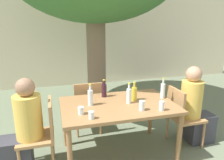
# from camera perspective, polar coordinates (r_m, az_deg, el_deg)

# --- Properties ---
(ground_plane) EXTENTS (30.00, 30.00, 0.00)m
(ground_plane) POSITION_cam_1_polar(r_m,az_deg,el_deg) (3.29, 1.48, -18.73)
(ground_plane) COLOR #667056
(cafe_building_wall) EXTENTS (10.00, 0.08, 2.80)m
(cafe_building_wall) POSITION_cam_1_polar(r_m,az_deg,el_deg) (6.31, -8.33, 11.32)
(cafe_building_wall) COLOR beige
(cafe_building_wall) RESTS_ON ground_plane
(dining_table_front) EXTENTS (1.50, 0.97, 0.77)m
(dining_table_front) POSITION_cam_1_polar(r_m,az_deg,el_deg) (2.96, 1.57, -7.66)
(dining_table_front) COLOR #996B42
(dining_table_front) RESTS_ON ground_plane
(patio_chair_0) EXTENTS (0.44, 0.44, 0.90)m
(patio_chair_0) POSITION_cam_1_polar(r_m,az_deg,el_deg) (2.93, -17.64, -12.58)
(patio_chair_0) COLOR #A87A4C
(patio_chair_0) RESTS_ON ground_plane
(patio_chair_1) EXTENTS (0.44, 0.44, 0.90)m
(patio_chair_1) POSITION_cam_1_polar(r_m,az_deg,el_deg) (3.43, 17.63, -8.32)
(patio_chair_1) COLOR #A87A4C
(patio_chair_1) RESTS_ON ground_plane
(patio_chair_2) EXTENTS (0.44, 0.44, 0.90)m
(patio_chair_2) POSITION_cam_1_polar(r_m,az_deg,el_deg) (3.61, -6.42, -6.40)
(patio_chair_2) COLOR #A87A4C
(patio_chair_2) RESTS_ON ground_plane
(person_seated_0) EXTENTS (0.56, 0.32, 1.21)m
(person_seated_0) POSITION_cam_1_polar(r_m,az_deg,el_deg) (2.94, -22.37, -12.26)
(person_seated_0) COLOR #383842
(person_seated_0) RESTS_ON ground_plane
(person_seated_1) EXTENTS (0.56, 0.31, 1.21)m
(person_seated_1) POSITION_cam_1_polar(r_m,az_deg,el_deg) (3.54, 20.90, -7.23)
(person_seated_1) COLOR #383842
(person_seated_1) RESTS_ON ground_plane
(water_bottle_0) EXTENTS (0.07, 0.07, 0.29)m
(water_bottle_0) POSITION_cam_1_polar(r_m,az_deg,el_deg) (2.86, -5.67, -4.47)
(water_bottle_0) COLOR silver
(water_bottle_0) RESTS_ON dining_table_front
(wine_bottle_1) EXTENTS (0.07, 0.07, 0.26)m
(wine_bottle_1) POSITION_cam_1_polar(r_m,az_deg,el_deg) (3.16, -2.10, -2.67)
(wine_bottle_1) COLOR #331923
(wine_bottle_1) RESTS_ON dining_table_front
(water_bottle_2) EXTENTS (0.06, 0.06, 0.30)m
(water_bottle_2) POSITION_cam_1_polar(r_m,az_deg,el_deg) (3.18, 13.12, -2.65)
(water_bottle_2) COLOR silver
(water_bottle_2) RESTS_ON dining_table_front
(oil_cruet_3) EXTENTS (0.08, 0.08, 0.26)m
(oil_cruet_3) POSITION_cam_1_polar(r_m,az_deg,el_deg) (3.03, 5.80, -3.47)
(oil_cruet_3) COLOR gold
(oil_cruet_3) RESTS_ON dining_table_front
(water_bottle_4) EXTENTS (0.07, 0.07, 0.28)m
(water_bottle_4) POSITION_cam_1_polar(r_m,az_deg,el_deg) (2.92, 4.43, -4.04)
(water_bottle_4) COLOR silver
(water_bottle_4) RESTS_ON dining_table_front
(drinking_glass_0) EXTENTS (0.07, 0.07, 0.09)m
(drinking_glass_0) POSITION_cam_1_polar(r_m,az_deg,el_deg) (2.63, -8.13, -7.91)
(drinking_glass_0) COLOR silver
(drinking_glass_0) RESTS_ON dining_table_front
(drinking_glass_1) EXTENTS (0.06, 0.06, 0.12)m
(drinking_glass_1) POSITION_cam_1_polar(r_m,az_deg,el_deg) (2.77, 12.85, -6.61)
(drinking_glass_1) COLOR white
(drinking_glass_1) RESTS_ON dining_table_front
(drinking_glass_2) EXTENTS (0.07, 0.07, 0.12)m
(drinking_glass_2) POSITION_cam_1_polar(r_m,az_deg,el_deg) (2.73, 7.80, -6.65)
(drinking_glass_2) COLOR silver
(drinking_glass_2) RESTS_ON dining_table_front
(drinking_glass_3) EXTENTS (0.07, 0.07, 0.09)m
(drinking_glass_3) POSITION_cam_1_polar(r_m,az_deg,el_deg) (2.51, -5.41, -9.13)
(drinking_glass_3) COLOR silver
(drinking_glass_3) RESTS_ON dining_table_front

